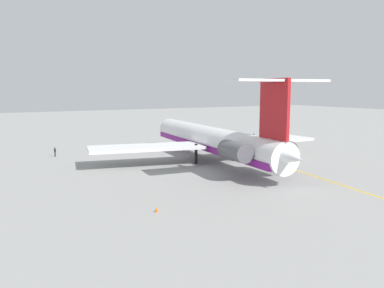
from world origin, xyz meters
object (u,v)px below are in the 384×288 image
object	(u,v)px
ground_crew_near_nose	(285,139)
ground_crew_portside	(254,136)
ground_crew_near_tail	(55,151)
safety_cone_nose	(156,209)
main_jetliner	(215,140)

from	to	relation	value
ground_crew_near_nose	ground_crew_portside	distance (m)	9.80
ground_crew_near_tail	ground_crew_portside	size ratio (longest dim) A/B	1.03
ground_crew_near_tail	safety_cone_nose	size ratio (longest dim) A/B	3.33
ground_crew_portside	safety_cone_nose	xyz separation A→B (m)	(-41.02, 45.65, -0.85)
safety_cone_nose	ground_crew_near_tail	bearing A→B (deg)	3.36
ground_crew_near_nose	ground_crew_near_tail	size ratio (longest dim) A/B	1.00
ground_crew_portside	safety_cone_nose	size ratio (longest dim) A/B	3.23
ground_crew_near_tail	safety_cone_nose	xyz separation A→B (m)	(-40.52, -2.38, -0.89)
main_jetliner	ground_crew_portside	bearing A→B (deg)	-44.61
main_jetliner	ground_crew_portside	size ratio (longest dim) A/B	27.42
ground_crew_near_nose	safety_cone_nose	bearing A→B (deg)	-4.99
main_jetliner	ground_crew_portside	distance (m)	32.18
main_jetliner	ground_crew_near_tail	bearing A→B (deg)	55.71
main_jetliner	safety_cone_nose	world-z (taller)	main_jetliner
main_jetliner	ground_crew_near_nose	xyz separation A→B (m)	(10.57, -26.24, -2.70)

